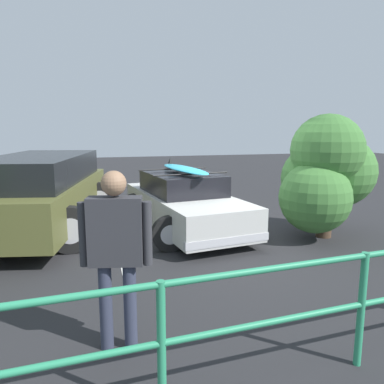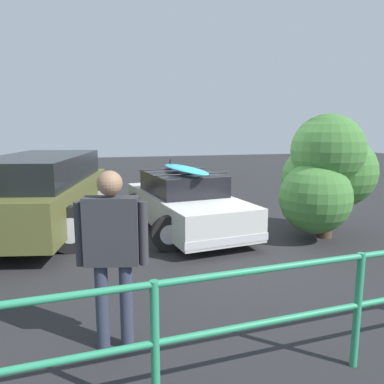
# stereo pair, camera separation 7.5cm
# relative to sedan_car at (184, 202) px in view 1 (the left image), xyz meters

# --- Properties ---
(ground_plane) EXTENTS (44.00, 44.00, 0.02)m
(ground_plane) POSITION_rel_sedan_car_xyz_m (-0.79, 0.66, -0.62)
(ground_plane) COLOR #28282B
(ground_plane) RESTS_ON ground
(parking_stripe) EXTENTS (0.12, 4.99, 0.00)m
(parking_stripe) POSITION_rel_sedan_car_xyz_m (1.51, 0.03, -0.61)
(parking_stripe) COLOR silver
(parking_stripe) RESTS_ON ground
(sedan_car) EXTENTS (2.63, 4.24, 1.53)m
(sedan_car) POSITION_rel_sedan_car_xyz_m (0.00, 0.00, 0.00)
(sedan_car) COLOR silver
(sedan_car) RESTS_ON ground
(suv_car) EXTENTS (3.31, 5.24, 1.66)m
(suv_car) POSITION_rel_sedan_car_xyz_m (3.02, -0.64, 0.27)
(suv_car) COLOR brown
(suv_car) RESTS_ON ground
(person_bystander) EXTENTS (0.70, 0.31, 1.84)m
(person_bystander) POSITION_rel_sedan_car_xyz_m (1.76, 4.26, 0.50)
(person_bystander) COLOR #33384C
(person_bystander) RESTS_ON ground
(railing_fence) EXTENTS (9.69, 0.77, 1.12)m
(railing_fence) POSITION_rel_sedan_car_xyz_m (0.54, 5.22, 0.14)
(railing_fence) COLOR #2D9366
(railing_fence) RESTS_ON ground
(bush_near_left) EXTENTS (2.26, 1.95, 2.52)m
(bush_near_left) POSITION_rel_sedan_car_xyz_m (-2.66, 1.26, 0.70)
(bush_near_left) COLOR #4C3828
(bush_near_left) RESTS_ON ground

